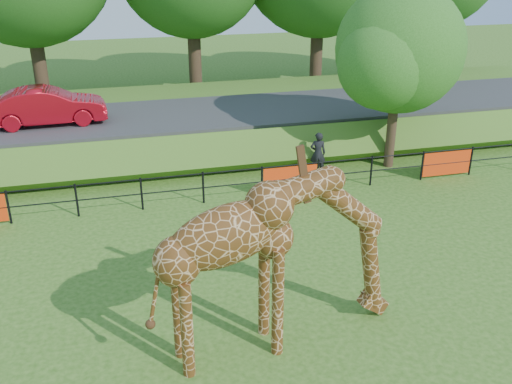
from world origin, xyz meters
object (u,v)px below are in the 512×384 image
visitor (318,153)px  tree_east (401,54)px  giraffe (279,262)px  car_red (48,106)px

visitor → tree_east: size_ratio=0.24×
giraffe → car_red: 14.25m
tree_east → visitor: bearing=-178.2°
visitor → giraffe: bearing=76.4°
car_red → tree_east: size_ratio=0.65×
giraffe → car_red: bearing=104.5°
giraffe → tree_east: (7.26, 9.09, 2.33)m
car_red → tree_east: (12.63, -4.11, 2.14)m
car_red → visitor: bearing=-116.1°
car_red → tree_east: bearing=-110.4°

